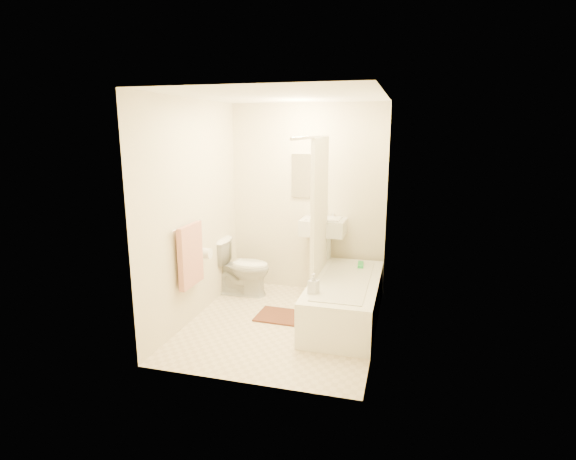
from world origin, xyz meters
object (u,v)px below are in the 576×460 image
(bath_mat, at_px, (283,316))
(soap_bottle, at_px, (314,284))
(bathtub, at_px, (345,300))
(toilet, at_px, (242,267))
(sink, at_px, (324,253))

(bath_mat, relative_size, soap_bottle, 2.79)
(bathtub, bearing_deg, bath_mat, -170.29)
(bathtub, height_order, soap_bottle, soap_bottle)
(bath_mat, height_order, soap_bottle, soap_bottle)
(toilet, bearing_deg, sink, -75.20)
(sink, height_order, bath_mat, sink)
(sink, relative_size, soap_bottle, 5.20)
(soap_bottle, bearing_deg, sink, 96.21)
(sink, bearing_deg, soap_bottle, -82.57)
(toilet, xyz_separation_m, soap_bottle, (1.14, -0.96, 0.21))
(toilet, distance_m, bathtub, 1.47)
(sink, height_order, bathtub, sink)
(bathtub, bearing_deg, soap_bottle, -116.70)
(toilet, relative_size, bathtub, 0.44)
(bath_mat, bearing_deg, bathtub, 9.71)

